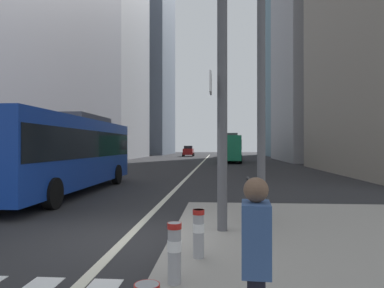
% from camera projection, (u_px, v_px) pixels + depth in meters
% --- Properties ---
extents(ground_plane, '(160.00, 160.00, 0.00)m').
position_uv_depth(ground_plane, '(193.00, 171.00, 27.70)').
color(ground_plane, '#28282B').
extents(lane_centre_line, '(0.20, 80.00, 0.01)m').
position_uv_depth(lane_centre_line, '(200.00, 164.00, 37.67)').
color(lane_centre_line, beige).
rests_on(lane_centre_line, ground).
extents(office_tower_left_far, '(13.32, 21.09, 40.41)m').
position_uv_depth(office_tower_left_far, '(141.00, 67.00, 82.52)').
color(office_tower_left_far, slate).
rests_on(office_tower_left_far, ground).
extents(office_tower_right_far, '(11.91, 17.44, 34.91)m').
position_uv_depth(office_tower_right_far, '(296.00, 66.00, 69.62)').
color(office_tower_right_far, slate).
rests_on(office_tower_right_far, ground).
extents(city_bus_blue_oncoming, '(2.78, 11.41, 3.40)m').
position_uv_depth(city_bus_blue_oncoming, '(65.00, 150.00, 14.95)').
color(city_bus_blue_oncoming, '#14389E').
rests_on(city_bus_blue_oncoming, ground).
extents(city_bus_red_receding, '(2.93, 10.58, 3.40)m').
position_uv_depth(city_bus_red_receding, '(230.00, 147.00, 43.00)').
color(city_bus_red_receding, '#198456').
rests_on(city_bus_red_receding, ground).
extents(car_oncoming_mid, '(2.08, 4.23, 1.94)m').
position_uv_depth(car_oncoming_mid, '(188.00, 151.00, 65.67)').
color(car_oncoming_mid, maroon).
rests_on(car_oncoming_mid, ground).
extents(car_receding_near, '(2.05, 4.27, 1.94)m').
position_uv_depth(car_receding_near, '(223.00, 151.00, 61.79)').
color(car_receding_near, black).
rests_on(car_receding_near, ground).
extents(car_receding_far, '(2.21, 4.25, 1.94)m').
position_uv_depth(car_receding_far, '(227.00, 152.00, 59.11)').
color(car_receding_far, silver).
rests_on(car_receding_far, ground).
extents(traffic_signal_gantry, '(5.84, 0.65, 6.00)m').
position_uv_depth(traffic_signal_gantry, '(135.00, 52.00, 7.94)').
color(traffic_signal_gantry, '#515156').
rests_on(traffic_signal_gantry, median_island).
extents(street_lamp_post, '(5.50, 0.32, 8.00)m').
position_uv_depth(street_lamp_post, '(261.00, 11.00, 8.69)').
color(street_lamp_post, '#56565B').
rests_on(street_lamp_post, median_island).
extents(bollard_left, '(0.20, 0.20, 0.82)m').
position_uv_depth(bollard_left, '(174.00, 249.00, 4.81)').
color(bollard_left, '#99999E').
rests_on(bollard_left, median_island).
extents(bollard_right, '(0.20, 0.20, 0.80)m').
position_uv_depth(bollard_right, '(199.00, 231.00, 5.90)').
color(bollard_right, '#99999E').
rests_on(bollard_right, median_island).
extents(pedestrian_railing, '(0.06, 3.42, 0.98)m').
position_uv_depth(pedestrian_railing, '(253.00, 195.00, 8.43)').
color(pedestrian_railing, black).
rests_on(pedestrian_railing, median_island).
extents(pedestrian_waiting, '(0.27, 0.40, 1.59)m').
position_uv_depth(pedestrian_waiting, '(256.00, 262.00, 3.02)').
color(pedestrian_waiting, black).
rests_on(pedestrian_waiting, median_island).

